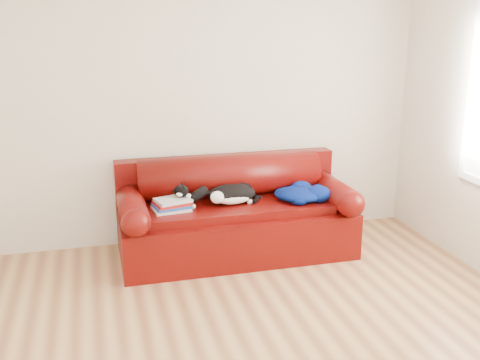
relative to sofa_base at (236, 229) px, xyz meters
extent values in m
plane|color=brown|center=(-0.32, -1.49, -0.24)|extent=(4.50, 4.50, 0.00)
cube|color=beige|center=(-0.32, 0.51, 1.06)|extent=(4.50, 0.02, 2.60)
cube|color=beige|center=(-0.32, -3.49, 1.06)|extent=(4.50, 0.02, 2.60)
cube|color=#3E0902|center=(0.00, 0.01, -0.03)|extent=(2.10, 0.90, 0.42)
cube|color=#3E0902|center=(0.00, -0.04, 0.21)|extent=(1.66, 0.62, 0.10)
cylinder|color=black|center=(-0.93, -0.32, -0.21)|extent=(0.06, 0.06, 0.05)
cylinder|color=black|center=(0.93, -0.32, -0.21)|extent=(0.06, 0.06, 0.05)
cylinder|color=black|center=(-0.93, 0.34, -0.21)|extent=(0.06, 0.06, 0.05)
cylinder|color=black|center=(0.93, 0.34, -0.21)|extent=(0.06, 0.06, 0.05)
cube|color=#3E0902|center=(0.00, 0.37, 0.19)|extent=(2.10, 0.18, 0.85)
cylinder|color=#3E0902|center=(0.00, 0.26, 0.44)|extent=(1.70, 0.40, 0.40)
cylinder|color=#3E0902|center=(-0.93, 0.01, 0.30)|extent=(0.24, 0.88, 0.24)
sphere|color=#3E0902|center=(-0.93, -0.43, 0.30)|extent=(0.24, 0.24, 0.24)
cylinder|color=#3E0902|center=(0.93, 0.01, 0.30)|extent=(0.24, 0.88, 0.24)
sphere|color=#3E0902|center=(0.93, -0.43, 0.30)|extent=(0.24, 0.24, 0.24)
cube|color=beige|center=(-0.59, -0.07, 0.28)|extent=(0.34, 0.28, 0.02)
cube|color=white|center=(-0.59, -0.07, 0.28)|extent=(0.32, 0.26, 0.02)
cube|color=#204DAD|center=(-0.59, -0.07, 0.30)|extent=(0.34, 0.28, 0.02)
cube|color=white|center=(-0.59, -0.07, 0.30)|extent=(0.32, 0.27, 0.02)
cube|color=#AF1814|center=(-0.59, -0.07, 0.33)|extent=(0.34, 0.29, 0.02)
cube|color=white|center=(-0.59, -0.07, 0.33)|extent=(0.32, 0.27, 0.02)
cube|color=silver|center=(-0.59, -0.07, 0.35)|extent=(0.33, 0.29, 0.02)
cube|color=white|center=(-0.59, -0.07, 0.35)|extent=(0.32, 0.27, 0.02)
ellipsoid|color=black|center=(-0.05, -0.03, 0.35)|extent=(0.49, 0.36, 0.18)
ellipsoid|color=white|center=(-0.05, -0.09, 0.32)|extent=(0.33, 0.23, 0.11)
ellipsoid|color=white|center=(-0.20, -0.11, 0.36)|extent=(0.15, 0.15, 0.11)
ellipsoid|color=black|center=(0.08, 0.02, 0.34)|extent=(0.23, 0.23, 0.15)
ellipsoid|color=black|center=(-0.31, -0.12, 0.41)|extent=(0.16, 0.15, 0.11)
ellipsoid|color=white|center=(-0.33, -0.16, 0.39)|extent=(0.08, 0.07, 0.05)
sphere|color=#BF7272|center=(-0.35, -0.17, 0.40)|extent=(0.02, 0.02, 0.02)
cone|color=black|center=(-0.29, -0.15, 0.46)|extent=(0.06, 0.06, 0.05)
cone|color=black|center=(-0.31, -0.09, 0.46)|extent=(0.06, 0.06, 0.05)
cylinder|color=black|center=(0.17, 0.02, 0.29)|extent=(0.13, 0.13, 0.04)
sphere|color=white|center=(-0.23, -0.14, 0.28)|extent=(0.04, 0.04, 0.04)
sphere|color=white|center=(0.10, -0.09, 0.28)|extent=(0.04, 0.04, 0.04)
ellipsoid|color=#020B49|center=(0.58, -0.11, 0.33)|extent=(0.44, 0.40, 0.13)
ellipsoid|color=#020B49|center=(0.72, -0.17, 0.34)|extent=(0.27, 0.23, 0.15)
ellipsoid|color=#020B49|center=(0.48, -0.03, 0.31)|extent=(0.27, 0.30, 0.10)
ellipsoid|color=#020B49|center=(0.63, 0.01, 0.34)|extent=(0.22, 0.18, 0.15)
ellipsoid|color=#020B49|center=(0.53, -0.21, 0.31)|extent=(0.17, 0.18, 0.10)
ellipsoid|color=white|center=(0.65, -0.19, 0.35)|extent=(0.19, 0.08, 0.04)
camera|label=1|loc=(-1.21, -4.68, 1.85)|focal=42.00mm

